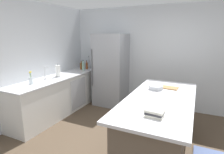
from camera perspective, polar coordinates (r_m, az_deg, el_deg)
ground_plane at (r=3.25m, az=5.12°, el=-22.31°), size 7.20×7.20×0.00m
wall_rear at (r=4.86m, az=14.71°, el=5.82°), size 6.00×0.10×2.60m
wall_left at (r=4.21m, az=-27.64°, el=3.68°), size 0.10×6.00×2.60m
counter_run_left at (r=4.65m, az=-16.02°, el=-5.31°), size 0.67×2.66×0.91m
kitchen_island at (r=3.12m, az=14.35°, el=-14.25°), size 0.98×2.24×0.92m
refrigerator at (r=4.91m, az=-0.39°, el=2.21°), size 0.81×0.73×1.91m
sink_faucet at (r=4.28m, az=-20.14°, el=1.27°), size 0.15×0.05×0.30m
flower_vase at (r=4.00m, az=-24.02°, el=-0.72°), size 0.08×0.08×0.27m
paper_towel_roll at (r=4.48m, az=-16.54°, el=1.72°), size 0.14×0.14×0.31m
soda_bottle at (r=5.41m, az=-7.27°, el=4.11°), size 0.06×0.06×0.37m
vinegar_bottle at (r=5.34m, az=-7.89°, el=3.53°), size 0.06×0.06×0.25m
whiskey_bottle at (r=5.32m, az=-9.54°, el=3.41°), size 0.08×0.08×0.25m
gin_bottle at (r=5.17m, az=-8.97°, el=3.34°), size 0.07×0.07×0.28m
cookbook_stack at (r=2.28m, az=13.22°, el=-10.82°), size 0.23×0.20×0.09m
mixing_bowl at (r=3.35m, az=13.54°, el=-3.20°), size 0.25×0.25×0.07m
cutting_board at (r=3.50m, az=17.31°, el=-3.19°), size 0.34×0.22×0.02m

